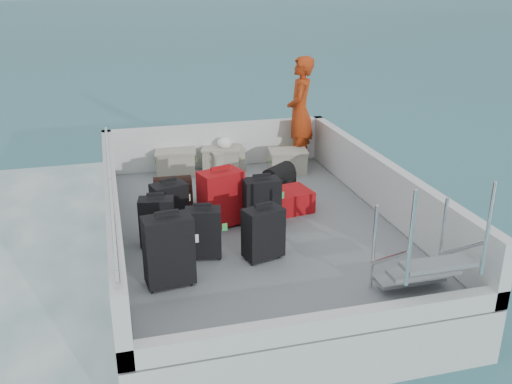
# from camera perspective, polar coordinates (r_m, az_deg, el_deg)

# --- Properties ---
(ground) EXTENTS (160.00, 160.00, 0.00)m
(ground) POSITION_cam_1_polar(r_m,az_deg,el_deg) (7.50, -0.02, -7.54)
(ground) COLOR #1B5560
(ground) RESTS_ON ground
(ferry_hull) EXTENTS (3.60, 5.00, 0.60)m
(ferry_hull) POSITION_cam_1_polar(r_m,az_deg,el_deg) (7.36, -0.02, -5.49)
(ferry_hull) COLOR silver
(ferry_hull) RESTS_ON ground
(deck) EXTENTS (3.30, 4.70, 0.02)m
(deck) POSITION_cam_1_polar(r_m,az_deg,el_deg) (7.22, -0.02, -3.29)
(deck) COLOR slate
(deck) RESTS_ON ferry_hull
(deck_fittings) EXTENTS (3.60, 5.00, 0.90)m
(deck_fittings) POSITION_cam_1_polar(r_m,az_deg,el_deg) (6.88, 3.46, -1.15)
(deck_fittings) COLOR silver
(deck_fittings) RESTS_ON deck
(suitcase_0) EXTENTS (0.51, 0.33, 0.74)m
(suitcase_0) POSITION_cam_1_polar(r_m,az_deg,el_deg) (5.79, -8.72, -5.90)
(suitcase_0) COLOR black
(suitcase_0) RESTS_ON deck
(suitcase_1) EXTENTS (0.43, 0.29, 0.60)m
(suitcase_1) POSITION_cam_1_polar(r_m,az_deg,el_deg) (6.62, -9.85, -3.06)
(suitcase_1) COLOR black
(suitcase_1) RESTS_ON deck
(suitcase_2) EXTENTS (0.47, 0.36, 0.60)m
(suitcase_2) POSITION_cam_1_polar(r_m,az_deg,el_deg) (7.02, -8.62, -1.51)
(suitcase_2) COLOR black
(suitcase_2) RESTS_ON deck
(suitcase_4) EXTENTS (0.42, 0.30, 0.58)m
(suitcase_4) POSITION_cam_1_polar(r_m,az_deg,el_deg) (6.32, -5.27, -4.14)
(suitcase_4) COLOR black
(suitcase_4) RESTS_ON deck
(suitcase_5) EXTENTS (0.59, 0.45, 0.71)m
(suitcase_5) POSITION_cam_1_polar(r_m,az_deg,el_deg) (7.06, -3.53, -0.68)
(suitcase_5) COLOR maroon
(suitcase_5) RESTS_ON deck
(suitcase_6) EXTENTS (0.48, 0.36, 0.59)m
(suitcase_6) POSITION_cam_1_polar(r_m,az_deg,el_deg) (6.27, 0.74, -4.20)
(suitcase_6) COLOR black
(suitcase_6) RESTS_ON deck
(suitcase_7) EXTENTS (0.45, 0.27, 0.63)m
(suitcase_7) POSITION_cam_1_polar(r_m,az_deg,el_deg) (7.04, 0.55, -1.11)
(suitcase_7) COLOR black
(suitcase_7) RESTS_ON deck
(suitcase_8) EXTENTS (0.79, 0.59, 0.29)m
(suitcase_8) POSITION_cam_1_polar(r_m,az_deg,el_deg) (7.55, 2.72, -0.92)
(suitcase_8) COLOR maroon
(suitcase_8) RESTS_ON deck
(duffel_0) EXTENTS (0.52, 0.32, 0.32)m
(duffel_0) POSITION_cam_1_polar(r_m,az_deg,el_deg) (7.80, -8.28, -0.25)
(duffel_0) COLOR black
(duffel_0) RESTS_ON deck
(duffel_1) EXTENTS (0.55, 0.53, 0.32)m
(duffel_1) POSITION_cam_1_polar(r_m,az_deg,el_deg) (7.78, -3.29, -0.10)
(duffel_1) COLOR black
(duffel_1) RESTS_ON deck
(duffel_2) EXTENTS (0.57, 0.54, 0.32)m
(duffel_2) POSITION_cam_1_polar(r_m,az_deg,el_deg) (8.18, 2.27, 0.99)
(duffel_2) COLOR black
(duffel_2) RESTS_ON deck
(crate_0) EXTENTS (0.64, 0.49, 0.36)m
(crate_0) POSITION_cam_1_polar(r_m,az_deg,el_deg) (9.05, -8.00, 2.94)
(crate_0) COLOR #A8A692
(crate_0) RESTS_ON deck
(crate_1) EXTENTS (0.67, 0.55, 0.35)m
(crate_1) POSITION_cam_1_polar(r_m,az_deg,el_deg) (9.16, -3.43, 3.30)
(crate_1) COLOR #A8A692
(crate_1) RESTS_ON deck
(crate_2) EXTENTS (0.60, 0.48, 0.32)m
(crate_2) POSITION_cam_1_polar(r_m,az_deg,el_deg) (9.18, -3.11, 3.25)
(crate_2) COLOR #A8A692
(crate_2) RESTS_ON deck
(crate_3) EXTENTS (0.60, 0.46, 0.33)m
(crate_3) POSITION_cam_1_polar(r_m,az_deg,el_deg) (9.04, 3.22, 3.00)
(crate_3) COLOR #A8A692
(crate_3) RESTS_ON deck
(yellow_bag) EXTENTS (0.28, 0.26, 0.22)m
(yellow_bag) POSITION_cam_1_polar(r_m,az_deg,el_deg) (9.47, 3.55, 3.50)
(yellow_bag) COLOR yellow
(yellow_bag) RESTS_ON deck
(white_bag) EXTENTS (0.24, 0.24, 0.18)m
(white_bag) POSITION_cam_1_polar(r_m,az_deg,el_deg) (9.10, -3.14, 4.74)
(white_bag) COLOR white
(white_bag) RESTS_ON crate_2
(passenger) EXTENTS (0.64, 0.76, 1.76)m
(passenger) POSITION_cam_1_polar(r_m,az_deg,el_deg) (9.24, 4.42, 7.98)
(passenger) COLOR #E74615
(passenger) RESTS_ON deck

